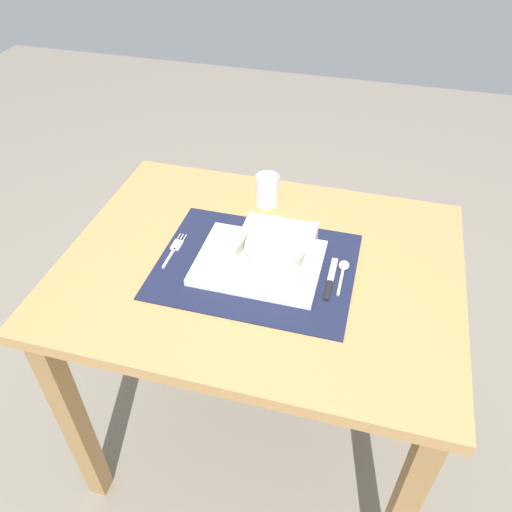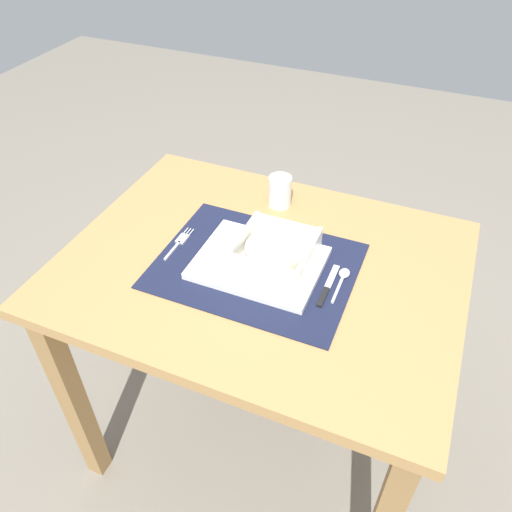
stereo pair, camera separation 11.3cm
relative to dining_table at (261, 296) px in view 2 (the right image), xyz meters
name	(u,v)px [view 2 (the right image)]	position (x,y,z in m)	size (l,w,h in m)	color
ground_plane	(260,429)	(0.00, 0.00, -0.61)	(6.00, 6.00, 0.00)	gray
dining_table	(261,296)	(0.00, 0.00, 0.00)	(0.91, 0.70, 0.73)	#B2844C
placemat	(256,265)	(-0.01, -0.02, 0.11)	(0.45, 0.34, 0.00)	#191E38
serving_plate	(259,263)	(0.00, -0.02, 0.12)	(0.28, 0.22, 0.02)	white
porridge_bowl	(275,254)	(0.03, 0.00, 0.15)	(0.16, 0.16, 0.06)	white
fork	(180,241)	(-0.21, -0.01, 0.12)	(0.02, 0.13, 0.00)	silver
spoon	(343,277)	(0.19, 0.02, 0.12)	(0.02, 0.11, 0.01)	silver
butter_knife	(327,288)	(0.17, -0.03, 0.12)	(0.01, 0.14, 0.01)	black
drinking_glass	(280,193)	(-0.04, 0.23, 0.15)	(0.06, 0.06, 0.08)	white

